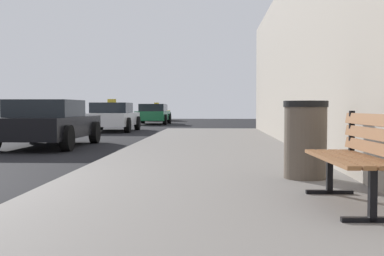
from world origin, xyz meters
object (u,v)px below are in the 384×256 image
Objects in this scene: car_green at (153,114)px; car_yellow at (157,112)px; bench at (358,152)px; car_white at (113,117)px; trash_bin at (305,139)px; car_black at (48,123)px.

car_yellow is (-0.76, 8.41, -0.00)m from car_green.
car_yellow is (-5.93, 34.88, -0.01)m from bench.
car_white is at bearing -89.81° from car_yellow.
trash_bin is 16.52m from car_white.
car_white is at bearing -94.37° from car_green.
car_black is (-5.84, 8.58, -0.01)m from bench.
trash_bin is at bearing -78.50° from car_green.
car_green is (-5.01, 24.64, -0.01)m from trash_bin.
car_yellow reaches higher than car_black.
bench is 35.38m from car_yellow.
car_black reaches higher than bench.
trash_bin is at bearing -69.77° from car_white.
car_black is 1.04× the size of car_white.
car_black is (-5.68, 6.75, -0.01)m from trash_bin.
car_green is at bearing -84.86° from car_yellow.
car_green is at bearing 101.50° from trash_bin.
car_yellow is at bearing 99.90° from trash_bin.
car_white reaches higher than trash_bin.
car_yellow reaches higher than bench.
bench is 0.36× the size of car_black.
trash_bin is at bearing 93.13° from bench.
car_green reaches higher than bench.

